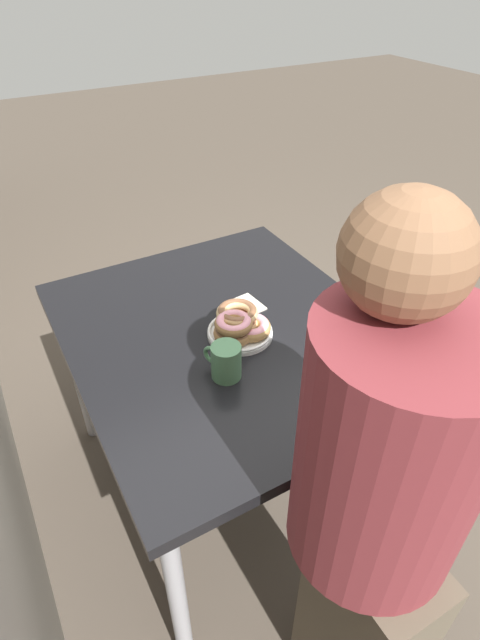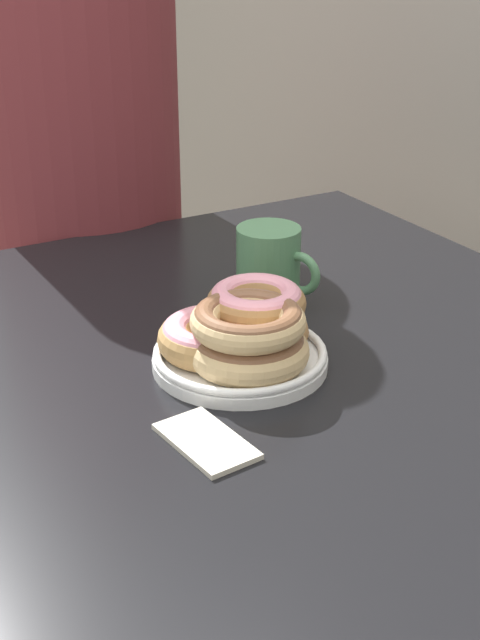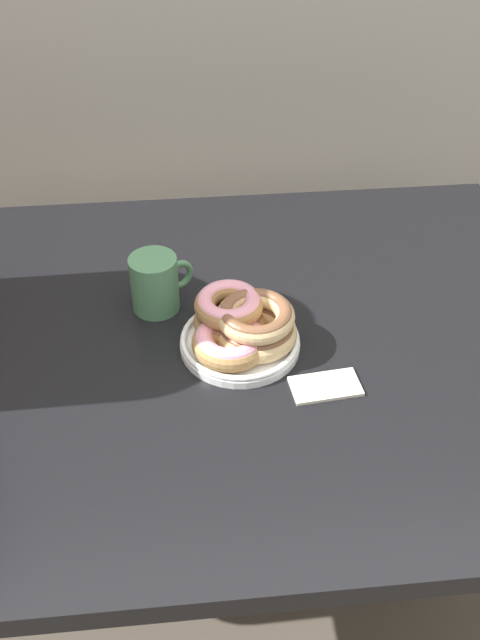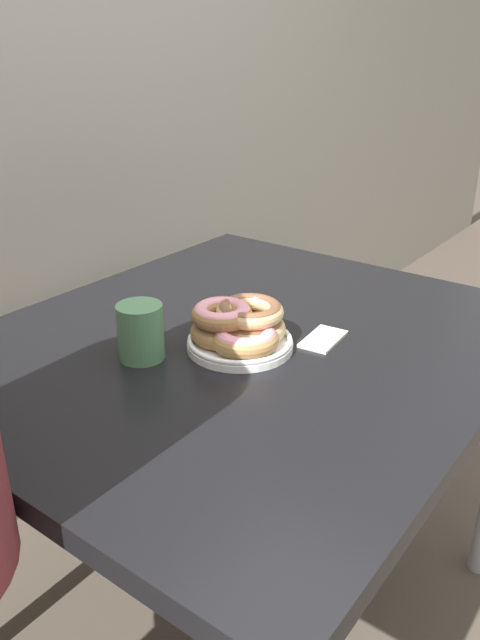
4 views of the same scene
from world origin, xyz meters
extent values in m
cube|color=black|center=(0.00, 0.36, 0.75)|extent=(1.13, 0.97, 0.04)
cylinder|color=#99999E|center=(-0.51, 0.78, 0.37)|extent=(0.05, 0.05, 0.73)
cylinder|color=white|center=(-0.04, 0.33, 0.78)|extent=(0.21, 0.21, 0.01)
torus|color=white|center=(-0.04, 0.33, 0.79)|extent=(0.20, 0.20, 0.01)
torus|color=#D6B27A|center=(-0.02, 0.33, 0.81)|extent=(0.20, 0.20, 0.04)
torus|color=brown|center=(-0.02, 0.33, 0.81)|extent=(0.18, 0.18, 0.03)
torus|color=#9E7042|center=(-0.06, 0.36, 0.80)|extent=(0.15, 0.15, 0.04)
torus|color=brown|center=(-0.06, 0.36, 0.81)|extent=(0.14, 0.14, 0.03)
torus|color=#B2844C|center=(-0.06, 0.30, 0.81)|extent=(0.17, 0.17, 0.04)
torus|color=pink|center=(-0.06, 0.30, 0.81)|extent=(0.15, 0.15, 0.03)
torus|color=#D6B27A|center=(-0.02, 0.33, 0.84)|extent=(0.18, 0.18, 0.03)
torus|color=brown|center=(-0.02, 0.33, 0.85)|extent=(0.17, 0.17, 0.03)
torus|color=#9E7042|center=(-0.06, 0.36, 0.84)|extent=(0.17, 0.17, 0.04)
torus|color=pink|center=(-0.06, 0.36, 0.85)|extent=(0.15, 0.15, 0.03)
cylinder|color=#4C7F56|center=(-0.19, 0.45, 0.83)|extent=(0.09, 0.09, 0.11)
cylinder|color=#382114|center=(-0.19, 0.45, 0.87)|extent=(0.07, 0.07, 0.00)
torus|color=#4C7F56|center=(-0.14, 0.48, 0.83)|extent=(0.06, 0.04, 0.06)
cube|color=brown|center=(-0.79, 0.40, 0.36)|extent=(0.28, 0.20, 0.71)
cylinder|color=maroon|center=(-0.73, 0.39, 1.00)|extent=(0.35, 0.35, 0.57)
cube|color=beige|center=(0.08, 0.22, 0.78)|extent=(0.12, 0.07, 0.01)
camera|label=1|loc=(-1.11, 0.93, 1.76)|focal=28.00mm
camera|label=2|loc=(0.76, -0.12, 1.27)|focal=50.00mm
camera|label=3|loc=(-0.13, -0.57, 1.60)|focal=40.00mm
camera|label=4|loc=(-0.91, -0.32, 1.32)|focal=35.00mm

